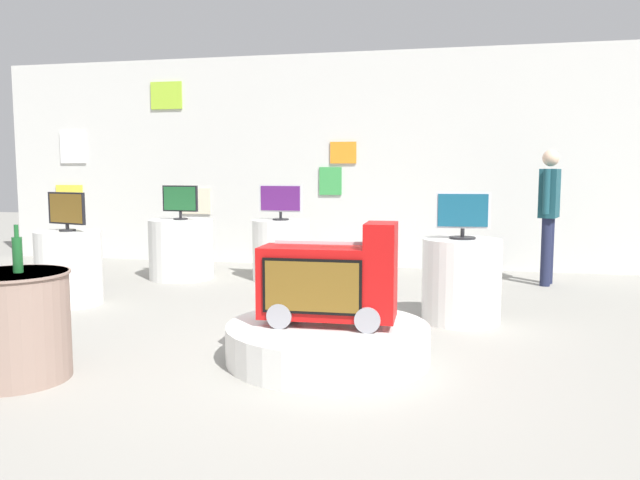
% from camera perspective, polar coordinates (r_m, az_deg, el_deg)
% --- Properties ---
extents(ground_plane, '(30.00, 30.00, 0.00)m').
position_cam_1_polar(ground_plane, '(4.45, -2.61, -11.71)').
color(ground_plane, gray).
extents(back_wall_display, '(11.91, 0.13, 3.09)m').
position_cam_1_polar(back_wall_display, '(9.10, 5.27, 7.23)').
color(back_wall_display, silver).
rests_on(back_wall_display, ground).
extents(main_display_pedestal, '(1.49, 1.49, 0.26)m').
position_cam_1_polar(main_display_pedestal, '(4.62, 0.71, -9.31)').
color(main_display_pedestal, silver).
rests_on(main_display_pedestal, ground).
extents(novelty_firetruck_tv, '(0.99, 0.44, 0.75)m').
position_cam_1_polar(novelty_firetruck_tv, '(4.51, 0.96, -3.95)').
color(novelty_firetruck_tv, gray).
rests_on(novelty_firetruck_tv, main_display_pedestal).
extents(display_pedestal_left_rear, '(0.83, 0.83, 0.77)m').
position_cam_1_polar(display_pedestal_left_rear, '(8.28, -12.56, -0.81)').
color(display_pedestal_left_rear, silver).
rests_on(display_pedestal_left_rear, ground).
extents(tv_on_left_rear, '(0.49, 0.18, 0.44)m').
position_cam_1_polar(tv_on_left_rear, '(8.23, -12.67, 3.56)').
color(tv_on_left_rear, black).
rests_on(tv_on_left_rear, display_pedestal_left_rear).
extents(display_pedestal_center_rear, '(0.73, 0.73, 0.77)m').
position_cam_1_polar(display_pedestal_center_rear, '(8.01, -3.59, -0.91)').
color(display_pedestal_center_rear, silver).
rests_on(display_pedestal_center_rear, ground).
extents(tv_on_center_rear, '(0.58, 0.21, 0.45)m').
position_cam_1_polar(tv_on_center_rear, '(7.96, -3.63, 3.65)').
color(tv_on_center_rear, black).
rests_on(tv_on_center_rear, display_pedestal_center_rear).
extents(display_pedestal_right_rear, '(0.66, 0.66, 0.77)m').
position_cam_1_polar(display_pedestal_right_rear, '(6.98, -21.96, -2.38)').
color(display_pedestal_right_rear, silver).
rests_on(display_pedestal_right_rear, ground).
extents(tv_on_right_rear, '(0.51, 0.19, 0.40)m').
position_cam_1_polar(tv_on_right_rear, '(6.92, -22.17, 2.57)').
color(tv_on_right_rear, black).
rests_on(tv_on_right_rear, display_pedestal_right_rear).
extents(display_pedestal_far_right, '(0.71, 0.71, 0.77)m').
position_cam_1_polar(display_pedestal_far_right, '(5.87, 12.80, -3.63)').
color(display_pedestal_far_right, silver).
rests_on(display_pedestal_far_right, ground).
extents(tv_on_far_right, '(0.49, 0.24, 0.43)m').
position_cam_1_polar(tv_on_far_right, '(5.80, 12.94, 2.33)').
color(tv_on_far_right, black).
rests_on(tv_on_far_right, display_pedestal_far_right).
extents(side_table_round, '(0.73, 0.73, 0.72)m').
position_cam_1_polar(side_table_round, '(4.60, -26.17, -7.00)').
color(side_table_round, gray).
rests_on(side_table_round, ground).
extents(bottle_on_side_table, '(0.06, 0.06, 0.31)m').
position_cam_1_polar(bottle_on_side_table, '(4.50, -25.93, -1.10)').
color(bottle_on_side_table, '#195926').
rests_on(bottle_on_side_table, side_table_round).
extents(shopper_browsing_near_truck, '(0.30, 0.54, 1.64)m').
position_cam_1_polar(shopper_browsing_near_truck, '(8.06, 20.21, 2.90)').
color(shopper_browsing_near_truck, '#1E233F').
rests_on(shopper_browsing_near_truck, ground).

